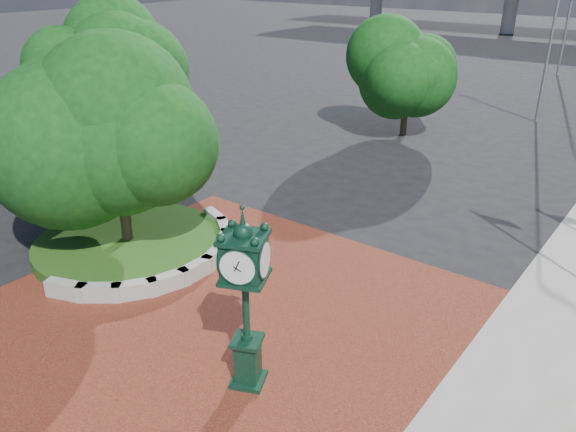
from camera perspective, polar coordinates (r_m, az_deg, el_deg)
The scene contains 9 objects.
ground at distance 16.25m, azimuth -4.79°, elevation -8.32°, with size 200.00×200.00×0.00m, color black.
plaza at distance 15.65m, azimuth -7.27°, elevation -9.79°, with size 12.00×12.00×0.04m, color maroon.
planter_wall at distance 17.81m, azimuth -11.35°, elevation -4.59°, with size 2.96×6.77×0.54m.
grass_bed at distance 19.47m, azimuth -15.86°, elevation -2.68°, with size 6.10×6.10×0.40m, color #254D16.
tree_planter at distance 18.19m, azimuth -17.13°, elevation 7.25°, with size 5.20×5.20×6.33m.
tree_northwest at distance 27.30m, azimuth -18.97°, elevation 13.38°, with size 5.60×5.60×6.93m.
tree_street at distance 31.50m, azimuth 12.10°, elevation 13.82°, with size 4.40×4.40×5.45m.
post_clock at distance 11.97m, azimuth -4.35°, elevation -7.84°, with size 1.13×1.13×4.36m.
street_lamp_near at distance 36.20m, azimuth 25.58°, elevation 16.67°, with size 1.91×0.95×9.00m.
Camera 1 is at (9.33, -10.00, 8.78)m, focal length 35.00 mm.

